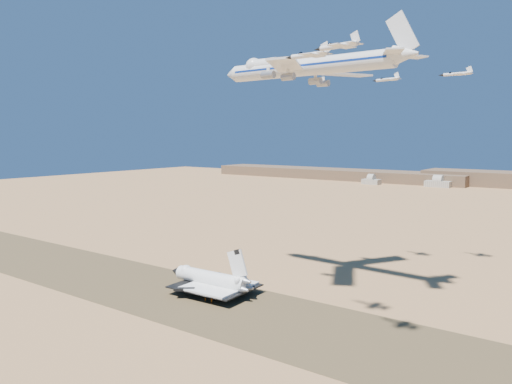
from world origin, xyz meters
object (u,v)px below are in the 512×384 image
Objects in this scene: crew_a at (205,299)px; crew_c at (211,300)px; chase_jet_a at (309,55)px; chase_jet_c at (387,79)px; chase_jet_b at (338,46)px; carrier_747 at (302,67)px; crew_b at (212,300)px; shuttle at (211,280)px; chase_jet_d at (457,74)px.

crew_c is at bearing -71.27° from crew_a.
chase_jet_c is at bearing 102.63° from chase_jet_a.
chase_jet_b is at bearing -32.78° from chase_jet_a.
carrier_747 is 96.32m from crew_b.
chase_jet_c is (-12.56, 90.26, 2.01)m from chase_jet_a.
crew_b is (-15.92, -36.23, -87.81)m from carrier_747.
crew_b is at bearing 172.27° from chase_jet_b.
chase_jet_b reaches higher than crew_a.
crew_a is at bearing 94.64° from crew_b.
carrier_747 is at bearing 139.40° from chase_jet_b.
carrier_747 reaches higher than crew_c.
crew_a is (5.24, -9.06, -4.42)m from shuttle.
chase_jet_d reaches higher than chase_jet_a.
crew_b is 122.70m from chase_jet_c.
chase_jet_d is (67.42, 87.15, 83.80)m from shuttle.
crew_a is 0.12× the size of chase_jet_c.
carrier_747 is 6.20× the size of chase_jet_c.
carrier_747 is at bearing -122.49° from chase_jet_d.
chase_jet_d is (13.38, 105.14, 4.08)m from chase_jet_a.
chase_jet_c is (41.48, 72.27, 81.74)m from shuttle.
chase_jet_d reaches higher than crew_b.
crew_a is 97.68m from chase_jet_a.
crew_b is 142.95m from chase_jet_d.
chase_jet_a is at bearing -54.08° from carrier_747.
chase_jet_a reaches higher than crew_b.
chase_jet_a is (54.04, -17.99, 79.73)m from shuttle.
carrier_747 is 96.39m from crew_c.
shuttle is 11.36m from crew_a.
crew_b is at bearing -76.30° from crew_a.
crew_c is 122.78m from chase_jet_c.
shuttle is 2.79× the size of chase_jet_b.
carrier_747 reaches higher than chase_jet_d.
chase_jet_b is at bearing -100.16° from crew_a.
chase_jet_d is at bearing 41.42° from chase_jet_c.
carrier_747 reaches higher than shuttle.
carrier_747 is 47.97m from chase_jet_c.
crew_a is 0.86× the size of crew_b.
chase_jet_c reaches higher than crew_c.
chase_jet_c reaches higher than crew_b.
crew_b is 1.03× the size of crew_c.
chase_jet_c reaches higher than crew_a.
crew_a is 123.90m from chase_jet_c.
crew_a is at bearing -119.51° from chase_jet_d.
chase_jet_d is (59.65, 95.71, 88.12)m from crew_c.
shuttle is 138.43m from chase_jet_d.
chase_jet_a is (46.28, -9.43, 84.04)m from crew_c.
crew_b is 0.13× the size of chase_jet_b.
shuttle is 24.60× the size of crew_a.
crew_c is at bearing -49.76° from shuttle.
crew_a is at bearing -61.91° from shuttle.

